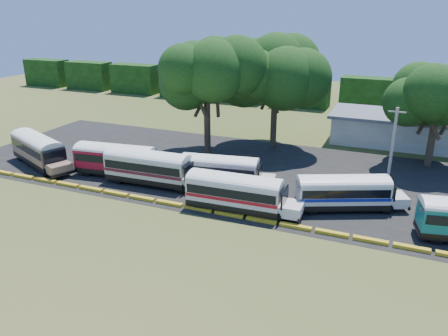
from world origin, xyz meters
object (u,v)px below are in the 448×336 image
at_px(bus_red, 117,158).
at_px(tree_west, 207,73).
at_px(bus_beige, 38,148).
at_px(bus_cream_west, 150,166).
at_px(bus_white_red, 237,191).

bearing_deg(bus_red, tree_west, 55.39).
distance_m(bus_beige, bus_red, 10.42).
distance_m(bus_beige, bus_cream_west, 14.96).
bearing_deg(bus_beige, bus_white_red, 18.11).
height_order(bus_cream_west, tree_west, tree_west).
height_order(bus_beige, tree_west, tree_west).
xyz_separation_m(bus_red, bus_cream_west, (4.57, -0.78, 0.01)).
xyz_separation_m(bus_red, tree_west, (5.73, 10.87, 8.01)).
distance_m(bus_cream_west, bus_white_red, 10.80).
xyz_separation_m(bus_beige, bus_red, (10.40, 0.70, -0.05)).
xyz_separation_m(bus_red, bus_white_red, (15.08, -3.23, -0.07)).
xyz_separation_m(bus_cream_west, tree_west, (1.17, 11.65, 8.00)).
bearing_deg(tree_west, bus_beige, -144.35).
bearing_deg(bus_cream_west, bus_red, 168.21).
bearing_deg(bus_beige, bus_red, 27.65).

